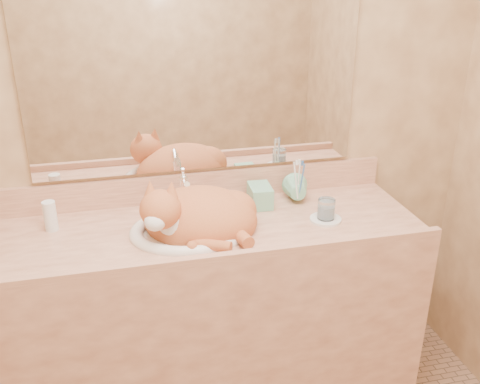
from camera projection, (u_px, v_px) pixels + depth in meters
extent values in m
cube|color=olive|center=(197.00, 106.00, 2.11)|extent=(2.40, 0.02, 2.50)
cube|color=white|center=(196.00, 70.00, 2.04)|extent=(1.30, 0.02, 0.80)
imported|color=#74BA93|center=(264.00, 190.00, 2.10)|extent=(0.09, 0.09, 0.19)
imported|color=#74BA93|center=(298.00, 195.00, 2.18)|extent=(0.12, 0.12, 0.10)
cylinder|color=silver|center=(326.00, 219.00, 2.07)|extent=(0.12, 0.12, 0.01)
cylinder|color=white|center=(326.00, 209.00, 2.05)|extent=(0.07, 0.07, 0.08)
cylinder|color=white|center=(50.00, 216.00, 1.98)|extent=(0.05, 0.05, 0.12)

